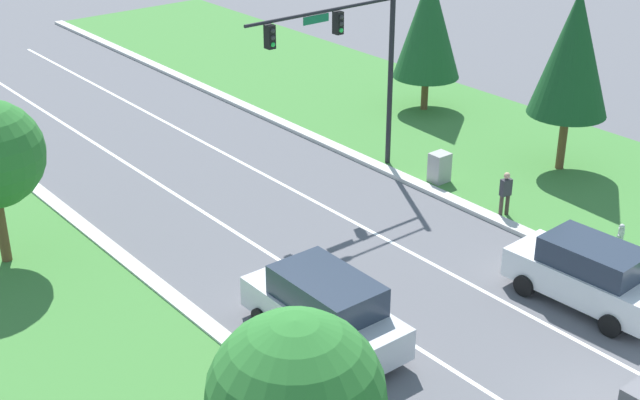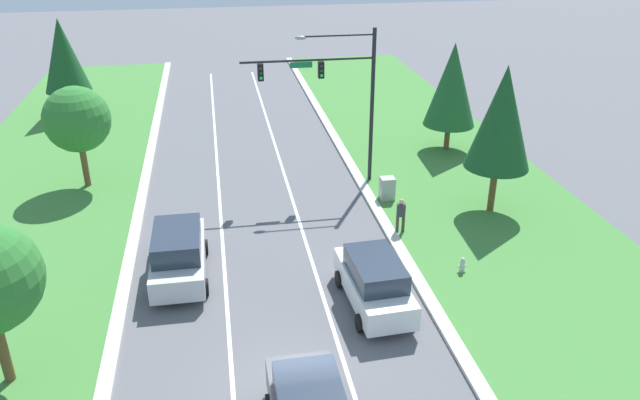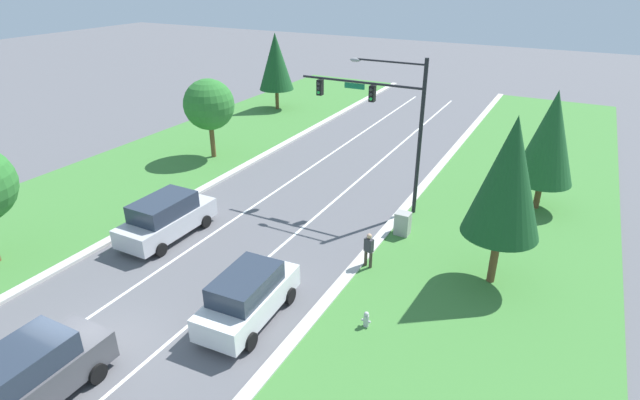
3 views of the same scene
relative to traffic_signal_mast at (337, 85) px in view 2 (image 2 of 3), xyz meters
name	(u,v)px [view 2 (image 2 of 3)]	position (x,y,z in m)	size (l,w,h in m)	color
ground_plane	(294,397)	(-4.34, -15.44, -5.30)	(160.00, 160.00, 0.00)	#5B5B60
curb_strip_right	(472,373)	(1.31, -15.44, -5.23)	(0.50, 90.00, 0.15)	beige
grass_verge_right	(623,355)	(6.56, -15.44, -5.26)	(10.00, 90.00, 0.08)	#427F38
lane_stripe_inner_right	(352,389)	(-2.54, -15.44, -5.30)	(0.14, 81.00, 0.01)	white
traffic_signal_mast	(337,85)	(0.00, 0.00, 0.00)	(6.68, 0.41, 8.04)	black
white_suv	(374,281)	(-0.80, -11.20, -4.29)	(2.24, 4.70, 1.98)	white
silver_suv	(178,253)	(-7.88, -7.91, -4.27)	(2.22, 4.99, 2.04)	silver
utility_cabinet	(387,189)	(2.10, -2.55, -4.69)	(0.70, 0.60, 1.22)	#9E9E99
pedestrian	(401,214)	(1.76, -5.99, -4.37)	(0.42, 0.30, 1.69)	#42382D
fire_hydrant	(462,265)	(3.24, -9.68, -4.96)	(0.34, 0.20, 0.70)	#B7B7BC
conifer_near_right_tree	(452,85)	(7.50, 3.61, -1.28)	(3.00, 3.00, 6.44)	brown
conifer_far_right_tree	(502,118)	(6.68, -4.63, -0.60)	(2.99, 2.99, 7.12)	brown
oak_far_left_tree	(77,120)	(-12.88, 1.79, -1.64)	(3.32, 3.32, 5.34)	brown
conifer_mid_left_tree	(63,55)	(-15.79, 14.50, -1.05)	(3.04, 3.04, 6.70)	brown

